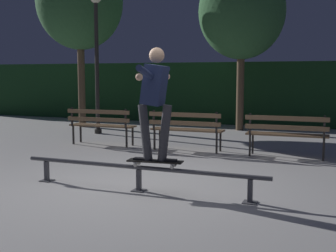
# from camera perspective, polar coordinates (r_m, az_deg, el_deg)

# --- Properties ---
(ground_plane) EXTENTS (90.00, 90.00, 0.00)m
(ground_plane) POSITION_cam_1_polar(r_m,az_deg,el_deg) (6.55, -2.92, -7.90)
(ground_plane) COLOR #ADAAA8
(hedge_backdrop) EXTENTS (24.00, 1.20, 2.06)m
(hedge_backdrop) POSITION_cam_1_polar(r_m,az_deg,el_deg) (15.02, 11.67, 4.17)
(hedge_backdrop) COLOR #193D1E
(hedge_backdrop) RESTS_ON ground
(grind_rail) EXTENTS (3.74, 0.18, 0.37)m
(grind_rail) POSITION_cam_1_polar(r_m,az_deg,el_deg) (6.29, -3.81, -5.87)
(grind_rail) COLOR #47474C
(grind_rail) RESTS_ON ground
(skateboard) EXTENTS (0.80, 0.29, 0.09)m
(skateboard) POSITION_cam_1_polar(r_m,az_deg,el_deg) (6.15, -1.70, -4.62)
(skateboard) COLOR black
(skateboard) RESTS_ON grind_rail
(skateboarder) EXTENTS (0.63, 1.40, 1.56)m
(skateboarder) POSITION_cam_1_polar(r_m,az_deg,el_deg) (6.04, -1.70, 4.12)
(skateboarder) COLOR black
(skateboarder) RESTS_ON skateboard
(park_bench_leftmost) EXTENTS (1.61, 0.44, 0.88)m
(park_bench_leftmost) POSITION_cam_1_polar(r_m,az_deg,el_deg) (10.38, -8.70, 0.44)
(park_bench_leftmost) COLOR #282623
(park_bench_leftmost) RESTS_ON ground
(park_bench_left_center) EXTENTS (1.61, 0.44, 0.88)m
(park_bench_left_center) POSITION_cam_1_polar(r_m,az_deg,el_deg) (9.48, 2.34, -0.07)
(park_bench_left_center) COLOR #282623
(park_bench_left_center) RESTS_ON ground
(park_bench_right_center) EXTENTS (1.61, 0.44, 0.88)m
(park_bench_right_center) POSITION_cam_1_polar(r_m,az_deg,el_deg) (9.01, 15.10, -0.65)
(park_bench_right_center) COLOR #282623
(park_bench_right_center) RESTS_ON ground
(tree_behind_benches) EXTENTS (2.51, 2.51, 4.85)m
(tree_behind_benches) POSITION_cam_1_polar(r_m,az_deg,el_deg) (13.34, 9.52, 14.36)
(tree_behind_benches) COLOR brown
(tree_behind_benches) RESTS_ON ground
(tree_far_left) EXTENTS (2.67, 2.67, 5.36)m
(tree_far_left) POSITION_cam_1_polar(r_m,az_deg,el_deg) (14.40, -11.36, 15.43)
(tree_far_left) COLOR brown
(tree_far_left) RESTS_ON ground
(lamp_post_left) EXTENTS (0.32, 0.32, 3.90)m
(lamp_post_left) POSITION_cam_1_polar(r_m,az_deg,el_deg) (12.48, -9.24, 10.41)
(lamp_post_left) COLOR #282623
(lamp_post_left) RESTS_ON ground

